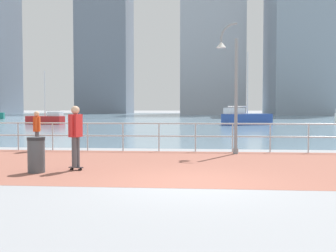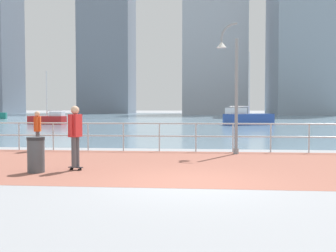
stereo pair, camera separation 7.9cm
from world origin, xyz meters
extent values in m
plane|color=gray|center=(0.00, 40.00, 0.00)|extent=(220.00, 220.00, 0.00)
cube|color=#935647|center=(0.00, 2.94, 0.00)|extent=(28.00, 7.20, 0.01)
cube|color=#6B899E|center=(0.00, 51.54, 0.00)|extent=(180.00, 88.00, 0.00)
cylinder|color=#B2BCC1|center=(-7.00, 6.54, 0.54)|extent=(0.05, 0.05, 1.07)
cylinder|color=#B2BCC1|center=(-5.60, 6.54, 0.54)|extent=(0.05, 0.05, 1.07)
cylinder|color=#B2BCC1|center=(-4.20, 6.54, 0.54)|extent=(0.05, 0.05, 1.07)
cylinder|color=#B2BCC1|center=(-2.80, 6.54, 0.54)|extent=(0.05, 0.05, 1.07)
cylinder|color=#B2BCC1|center=(-1.40, 6.54, 0.54)|extent=(0.05, 0.05, 1.07)
cylinder|color=#B2BCC1|center=(0.00, 6.54, 0.54)|extent=(0.05, 0.05, 1.07)
cylinder|color=#B2BCC1|center=(1.40, 6.54, 0.54)|extent=(0.05, 0.05, 1.07)
cylinder|color=#B2BCC1|center=(2.80, 6.54, 0.54)|extent=(0.05, 0.05, 1.07)
cylinder|color=#B2BCC1|center=(4.20, 6.54, 0.54)|extent=(0.05, 0.05, 1.07)
cylinder|color=#B2BCC1|center=(0.00, 6.54, 1.07)|extent=(25.20, 0.06, 0.06)
cylinder|color=#B2BCC1|center=(0.00, 6.54, 0.59)|extent=(25.20, 0.06, 0.06)
cylinder|color=gray|center=(1.47, 5.94, 0.10)|extent=(0.19, 0.19, 0.20)
cylinder|color=gray|center=(1.47, 5.94, 2.08)|extent=(0.12, 0.12, 4.16)
cylinder|color=gray|center=(1.40, 5.94, 4.70)|extent=(0.18, 0.09, 0.11)
cylinder|color=gray|center=(1.25, 5.94, 4.65)|extent=(0.19, 0.09, 0.15)
cylinder|color=gray|center=(1.12, 5.94, 4.57)|extent=(0.19, 0.09, 0.18)
cylinder|color=gray|center=(1.01, 5.94, 4.45)|extent=(0.16, 0.09, 0.19)
cylinder|color=gray|center=(0.95, 5.94, 4.31)|extent=(0.13, 0.09, 0.19)
cylinder|color=gray|center=(0.93, 5.94, 4.15)|extent=(0.09, 0.08, 0.17)
cone|color=silver|center=(0.93, 5.94, 3.95)|extent=(0.36, 0.36, 0.22)
cylinder|color=black|center=(-3.26, 1.59, 0.03)|extent=(0.07, 0.04, 0.06)
cylinder|color=black|center=(-3.24, 1.67, 0.03)|extent=(0.07, 0.04, 0.06)
cylinder|color=black|center=(-3.01, 1.53, 0.03)|extent=(0.07, 0.04, 0.06)
cylinder|color=black|center=(-2.99, 1.61, 0.03)|extent=(0.07, 0.04, 0.06)
cube|color=black|center=(-3.12, 1.60, 0.08)|extent=(0.41, 0.20, 0.02)
cylinder|color=#4C4C51|center=(-3.14, 1.52, 0.50)|extent=(0.16, 0.16, 0.82)
cylinder|color=#4C4C51|center=(-3.10, 1.68, 0.50)|extent=(0.16, 0.16, 0.82)
cube|color=red|center=(-3.12, 1.60, 1.21)|extent=(0.31, 0.39, 0.61)
cylinder|color=red|center=(-3.18, 1.37, 1.23)|extent=(0.11, 0.11, 0.58)
cylinder|color=red|center=(-3.07, 1.82, 1.23)|extent=(0.11, 0.11, 0.58)
sphere|color=#DBAD89|center=(-3.12, 1.60, 1.63)|extent=(0.23, 0.23, 0.23)
cylinder|color=#4C4C51|center=(-6.11, 6.27, 0.38)|extent=(0.16, 0.16, 0.76)
cylinder|color=#4C4C51|center=(-6.07, 6.11, 0.38)|extent=(0.16, 0.16, 0.76)
cube|color=#D84C1E|center=(-6.09, 6.19, 1.05)|extent=(0.32, 0.39, 0.57)
cylinder|color=#D84C1E|center=(-6.15, 6.41, 1.06)|extent=(0.11, 0.11, 0.54)
cylinder|color=#D84C1E|center=(-6.03, 5.97, 1.06)|extent=(0.11, 0.11, 0.54)
sphere|color=#DBAD89|center=(-6.09, 6.19, 1.44)|extent=(0.21, 0.21, 0.21)
cylinder|color=#474C51|center=(-4.03, 1.13, 0.42)|extent=(0.44, 0.44, 0.85)
cylinder|color=#262628|center=(-4.03, 1.13, 0.89)|extent=(0.46, 0.46, 0.08)
cube|color=#284799|center=(4.26, 29.60, 0.51)|extent=(4.83, 3.67, 1.02)
cube|color=silver|center=(3.04, 28.87, 1.30)|extent=(1.99, 1.75, 0.56)
cylinder|color=silver|center=(4.26, 29.60, 3.83)|extent=(0.11, 0.11, 5.64)
cylinder|color=silver|center=(3.37, 29.07, 1.69)|extent=(1.88, 1.16, 0.09)
cube|color=#B21E1E|center=(-14.88, 29.54, 0.39)|extent=(3.75, 1.68, 0.78)
cube|color=silver|center=(-13.81, 29.36, 0.99)|extent=(1.41, 0.98, 0.43)
cylinder|color=silver|center=(-14.88, 29.54, 2.93)|extent=(0.09, 0.09, 4.31)
cylinder|color=silver|center=(-14.09, 29.41, 1.29)|extent=(1.62, 0.33, 0.07)
cube|color=#8493A3|center=(19.13, 77.00, 18.93)|extent=(11.68, 17.49, 37.86)
cube|color=slate|center=(-23.54, 90.45, 21.74)|extent=(12.13, 11.11, 43.48)
cube|color=#A3A8B2|center=(1.99, 81.08, 15.85)|extent=(12.92, 15.31, 31.70)
camera|label=1|loc=(0.33, -9.39, 1.74)|focal=44.80mm
camera|label=2|loc=(0.41, -9.38, 1.74)|focal=44.80mm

